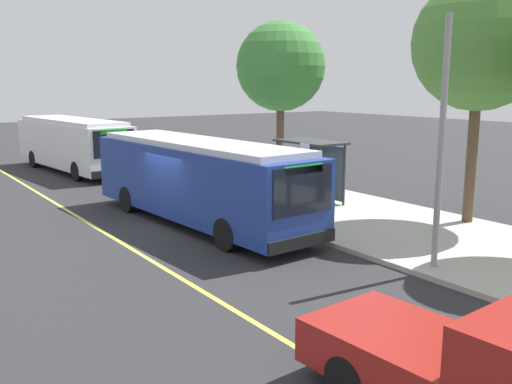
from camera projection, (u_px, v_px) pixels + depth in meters
name	position (u px, v px, depth m)	size (l,w,h in m)	color
ground_plane	(172.00, 227.00, 19.40)	(120.00, 120.00, 0.00)	#2B2B2D
sidewalk_curb	(306.00, 204.00, 22.76)	(44.00, 6.40, 0.15)	#B7B2A8
lane_stripe_center	(111.00, 237.00, 18.15)	(36.00, 0.14, 0.01)	#E0D64C
transit_bus_main	(198.00, 178.00, 19.58)	(10.88, 3.18, 2.95)	navy
transit_bus_second	(73.00, 143.00, 31.34)	(10.47, 3.48, 2.95)	white
pickup_truck	(494.00, 381.00, 7.71)	(5.52, 2.34, 1.85)	maroon
bus_shelter	(310.00, 158.00, 22.76)	(2.90, 1.60, 2.48)	#333338
waiting_bench	(310.00, 190.00, 22.76)	(1.60, 0.48, 0.95)	brown
route_sign_post	(305.00, 173.00, 18.61)	(0.44, 0.08, 2.80)	#333338
pedestrian_commuter	(251.00, 176.00, 23.11)	(0.24, 0.40, 1.69)	#282D47
street_tree_near_shelter	(281.00, 67.00, 25.43)	(4.04, 4.04, 7.51)	brown
street_tree_upstreet	(480.00, 44.00, 18.44)	(4.43, 4.43, 8.23)	brown
utility_pole	(441.00, 145.00, 14.14)	(0.16, 0.16, 6.40)	gray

